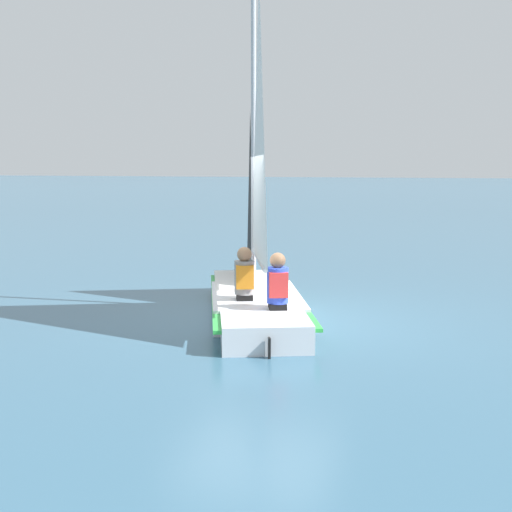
{
  "coord_description": "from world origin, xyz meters",
  "views": [
    {
      "loc": [
        -9.24,
        -3.37,
        2.35
      ],
      "look_at": [
        0.0,
        0.0,
        0.97
      ],
      "focal_mm": 45.0,
      "sensor_mm": 36.0,
      "label": 1
    }
  ],
  "objects": [
    {
      "name": "ground_plane",
      "position": [
        0.0,
        0.0,
        0.0
      ],
      "size": [
        260.0,
        260.0,
        0.0
      ],
      "primitive_type": "plane",
      "color": "#38607A"
    },
    {
      "name": "sailboat_main",
      "position": [
        -0.02,
        -0.01,
        0.76
      ],
      "size": [
        4.36,
        2.96,
        5.2
      ],
      "rotation": [
        0.0,
        0.0,
        0.43
      ],
      "color": "silver",
      "rests_on": "ground_plane"
    },
    {
      "name": "sailor_helm",
      "position": [
        -0.45,
        0.02,
        0.62
      ],
      "size": [
        0.42,
        0.4,
        1.16
      ],
      "rotation": [
        0.0,
        0.0,
        0.43
      ],
      "color": "black",
      "rests_on": "ground_plane"
    },
    {
      "name": "sailor_crew",
      "position": [
        -0.88,
        -0.64,
        0.62
      ],
      "size": [
        0.42,
        0.4,
        1.16
      ],
      "rotation": [
        0.0,
        0.0,
        0.43
      ],
      "color": "black",
      "rests_on": "ground_plane"
    }
  ]
}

